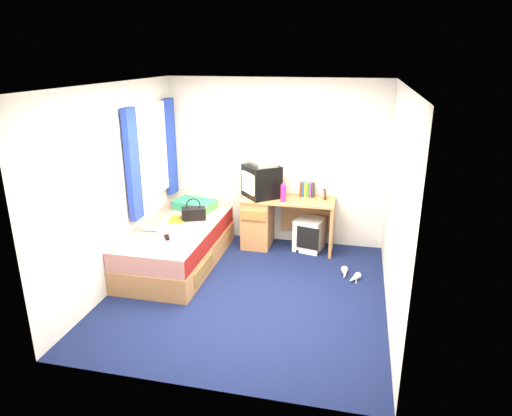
% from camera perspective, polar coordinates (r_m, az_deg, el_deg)
% --- Properties ---
extents(ground, '(3.40, 3.40, 0.00)m').
position_cam_1_polar(ground, '(5.54, -1.03, -10.45)').
color(ground, '#0C1438').
rests_on(ground, ground).
extents(room_shell, '(3.40, 3.40, 3.40)m').
position_cam_1_polar(room_shell, '(5.00, -1.12, 4.24)').
color(room_shell, white).
rests_on(room_shell, ground).
extents(bed, '(1.01, 2.00, 0.54)m').
position_cam_1_polar(bed, '(6.21, -9.75, -4.64)').
color(bed, '#BB824E').
rests_on(bed, ground).
extents(pillow, '(0.65, 0.50, 0.13)m').
position_cam_1_polar(pillow, '(6.74, -7.66, 0.41)').
color(pillow, teal).
rests_on(pillow, bed).
extents(desk, '(1.30, 0.55, 0.75)m').
position_cam_1_polar(desk, '(6.66, 1.72, -1.46)').
color(desk, '#BB824E').
rests_on(desk, ground).
extents(storage_cube, '(0.45, 0.45, 0.47)m').
position_cam_1_polar(storage_cube, '(6.62, 6.66, -3.28)').
color(storage_cube, white).
rests_on(storage_cube, ground).
extents(crt_tv, '(0.62, 0.63, 0.46)m').
position_cam_1_polar(crt_tv, '(6.51, 0.68, 3.38)').
color(crt_tv, black).
rests_on(crt_tv, desk).
extents(vcr, '(0.48, 0.50, 0.08)m').
position_cam_1_polar(vcr, '(6.44, 0.72, 5.69)').
color(vcr, '#AFAFB1').
rests_on(vcr, crt_tv).
extents(book_row, '(0.20, 0.13, 0.20)m').
position_cam_1_polar(book_row, '(6.60, 6.40, 2.31)').
color(book_row, maroon).
rests_on(book_row, desk).
extents(picture_frame, '(0.06, 0.12, 0.14)m').
position_cam_1_polar(picture_frame, '(6.52, 8.55, 1.74)').
color(picture_frame, black).
rests_on(picture_frame, desk).
extents(pink_water_bottle, '(0.09, 0.09, 0.23)m').
position_cam_1_polar(pink_water_bottle, '(6.32, 3.42, 1.80)').
color(pink_water_bottle, '#EC2185').
rests_on(pink_water_bottle, desk).
extents(aerosol_can, '(0.06, 0.06, 0.17)m').
position_cam_1_polar(aerosol_can, '(6.55, 2.95, 2.13)').
color(aerosol_can, white).
rests_on(aerosol_can, desk).
extents(handbag, '(0.37, 0.29, 0.30)m').
position_cam_1_polar(handbag, '(6.31, -7.80, -0.63)').
color(handbag, black).
rests_on(handbag, bed).
extents(towel, '(0.39, 0.35, 0.10)m').
position_cam_1_polar(towel, '(5.80, -9.14, -2.86)').
color(towel, white).
rests_on(towel, bed).
extents(magazine, '(0.26, 0.31, 0.01)m').
position_cam_1_polar(magazine, '(6.33, -9.79, -1.45)').
color(magazine, yellow).
rests_on(magazine, bed).
extents(water_bottle, '(0.20, 0.08, 0.07)m').
position_cam_1_polar(water_bottle, '(6.00, -12.90, -2.55)').
color(water_bottle, silver).
rests_on(water_bottle, bed).
extents(colour_swatch_fan, '(0.22, 0.15, 0.01)m').
position_cam_1_polar(colour_swatch_fan, '(5.70, -10.59, -3.84)').
color(colour_swatch_fan, yellow).
rests_on(colour_swatch_fan, bed).
extents(remote_control, '(0.13, 0.16, 0.02)m').
position_cam_1_polar(remote_control, '(5.75, -11.08, -3.63)').
color(remote_control, black).
rests_on(remote_control, bed).
extents(window_assembly, '(0.11, 1.42, 1.40)m').
position_cam_1_polar(window_assembly, '(6.35, -12.87, 6.60)').
color(window_assembly, silver).
rests_on(window_assembly, room_shell).
extents(white_heels, '(0.26, 0.36, 0.09)m').
position_cam_1_polar(white_heels, '(5.95, 11.58, -8.28)').
color(white_heels, white).
rests_on(white_heels, ground).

